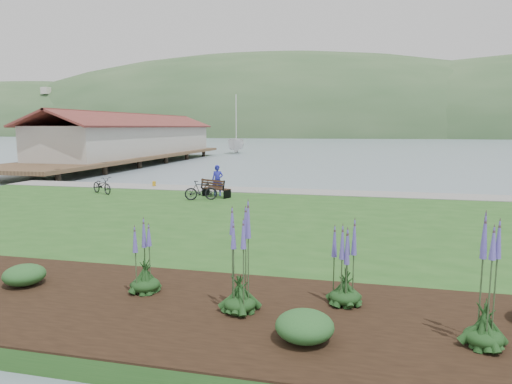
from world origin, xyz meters
The scene contains 18 objects.
ground centered at (0.00, 0.00, 0.00)m, with size 600.00×600.00×0.00m, color slate.
lawn centered at (0.00, -2.00, 0.20)m, with size 34.00×20.00×0.40m, color #23511C.
shoreline_path centered at (0.00, 6.90, 0.42)m, with size 34.00×2.20×0.03m, color gray.
garden_bed centered at (3.00, -9.80, 0.42)m, with size 24.00×4.40×0.04m, color black.
far_hillside centered at (20.00, 170.00, 0.00)m, with size 580.00×80.00×38.00m, color #33542F, non-canonical shape.
pier_pavilion centered at (-20.00, 27.52, 2.64)m, with size 8.00×36.00×5.40m.
park_bench centered at (-2.87, 4.00, 0.87)m, with size 1.64×1.18×0.94m.
person centered at (-2.92, 4.58, 1.33)m, with size 0.68×0.47×1.87m, color #2325A1.
bicycle_a centered at (-9.14, 3.79, 0.86)m, with size 1.74×0.61×0.91m, color black.
bicycle_b centered at (-3.23, 2.95, 0.88)m, with size 1.58×0.46×0.95m, color black.
sailboat centered at (-14.25, 48.07, 0.00)m, with size 10.47×10.66×27.59m, color silver.
pannier centered at (-7.78, 7.20, 0.55)m, with size 0.18×0.28×0.30m, color #BB8B16.
echium_0 centered at (2.23, -9.77, 1.47)m, with size 0.62×0.62×2.38m.
echium_1 centered at (4.17, -8.94, 1.20)m, with size 0.62×0.62×1.82m.
echium_2 centered at (6.42, -10.21, 1.39)m, with size 0.62×0.62×2.32m.
echium_4 centered at (-0.01, -9.22, 1.10)m, with size 0.62×0.62×1.80m.
shrub_0 centered at (-2.85, -9.45, 0.67)m, with size 0.91×0.91×0.45m, color #1E4C21.
shrub_1 centered at (3.59, -10.67, 0.68)m, with size 0.98×0.98×0.49m, color #1E4C21.
Camera 1 is at (4.46, -17.79, 3.94)m, focal length 32.00 mm.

